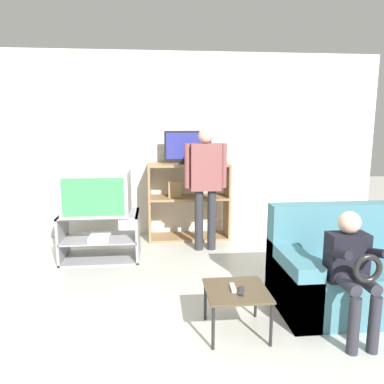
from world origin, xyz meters
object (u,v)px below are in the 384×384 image
person_seated_child (352,265)px  television_main (97,192)px  television_flat (188,148)px  remote_control_black (241,291)px  remote_control_white (233,288)px  snack_table (236,294)px  person_standing_adult (206,178)px  couch (364,273)px  tv_stand (101,236)px  media_shelf (189,200)px

person_seated_child → television_main: bearing=138.1°
television_main → television_flat: (1.14, 0.72, 0.47)m
remote_control_black → television_main: bearing=141.5°
television_main → remote_control_white: television_main is taller
snack_table → remote_control_black: size_ratio=3.29×
television_flat → snack_table: television_flat is taller
remote_control_white → television_flat: bearing=96.4°
remote_control_black → person_standing_adult: size_ratio=0.09×
television_flat → person_standing_adult: person_standing_adult is taller
remote_control_black → person_seated_child: person_seated_child is taller
couch → television_main: bearing=150.4°
tv_stand → person_standing_adult: person_standing_adult is taller
snack_table → person_standing_adult: person_standing_adult is taller
remote_control_black → couch: 1.27m
person_standing_adult → person_seated_child: size_ratio=1.62×
media_shelf → remote_control_white: bearing=-87.2°
television_flat → snack_table: bearing=-86.4°
couch → person_seated_child: 0.68m
tv_stand → person_seated_child: person_seated_child is taller
couch → person_standing_adult: person_standing_adult is taller
television_flat → remote_control_black: 2.71m
television_flat → person_standing_adult: (0.18, -0.52, -0.34)m
couch → remote_control_white: bearing=-165.3°
tv_stand → snack_table: (1.28, -1.77, 0.04)m
media_shelf → snack_table: size_ratio=2.38×
television_main → couch: television_main is taller
person_seated_child → media_shelf: bearing=110.5°
person_standing_adult → person_seated_child: (0.82, -2.11, -0.37)m
television_flat → couch: television_flat is taller
television_main → person_standing_adult: person_standing_adult is taller
couch → remote_control_black: bearing=-162.0°
television_main → media_shelf: 1.38m
media_shelf → television_flat: television_flat is taller
television_flat → remote_control_black: bearing=-85.9°
television_flat → snack_table: 2.68m
tv_stand → snack_table: size_ratio=1.94×
television_flat → person_seated_child: (0.99, -2.63, -0.71)m
tv_stand → couch: bearing=-29.7°
snack_table → television_flat: bearing=93.6°
remote_control_white → couch: 1.30m
television_main → media_shelf: (1.15, 0.72, -0.27)m
tv_stand → television_main: 0.54m
television_flat → remote_control_black: television_flat is taller
media_shelf → person_seated_child: 2.81m
tv_stand → remote_control_white: (1.25, -1.76, 0.09)m
snack_table → remote_control_black: remote_control_black is taller
remote_control_white → person_seated_child: person_seated_child is taller
couch → person_standing_adult: size_ratio=1.02×
media_shelf → remote_control_black: media_shelf is taller
television_flat → remote_control_white: size_ratio=4.49×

